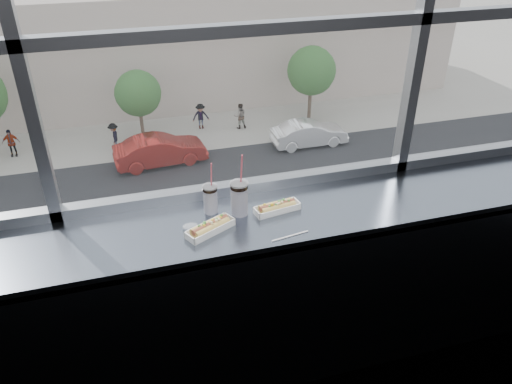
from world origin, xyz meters
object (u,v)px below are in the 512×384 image
object	(u,v)px
tree_center	(138,93)
hotdog_tray_right	(277,207)
wrapper	(190,226)
hotdog_tray_left	(210,227)
pedestrian_b	(114,134)
tree_right	(312,71)
car_near_c	(181,222)
car_far_b	(160,146)
pedestrian_c	(201,114)
car_near_e	(414,188)
car_far_c	(309,130)
soda_cup_left	(210,198)
soda_cup_right	(239,197)
pedestrian_d	(240,114)
loose_straw	(290,236)
pedestrian_a	(10,140)
car_near_d	(303,204)

from	to	relation	value
tree_center	hotdog_tray_right	bearing A→B (deg)	-91.02
wrapper	tree_center	size ratio (longest dim) A/B	0.02
hotdog_tray_left	wrapper	world-z (taller)	hotdog_tray_left
pedestrian_b	tree_right	xyz separation A→B (m)	(13.25, 1.17, 2.42)
car_near_c	car_far_b	bearing A→B (deg)	0.72
hotdog_tray_left	pedestrian_c	size ratio (longest dim) A/B	0.13
car_near_e	car_far_c	world-z (taller)	car_far_c
pedestrian_c	hotdog_tray_right	bearing A→B (deg)	-98.70
hotdog_tray_left	soda_cup_left	distance (m)	0.19
soda_cup_right	pedestrian_d	xyz separation A→B (m)	(7.12, 28.02, -11.13)
pedestrian_d	pedestrian_c	size ratio (longest dim) A/B	1.00
car_near_e	pedestrian_b	size ratio (longest dim) A/B	2.88
pedestrian_d	car_near_c	bearing A→B (deg)	64.01
pedestrian_c	tree_right	size ratio (longest dim) A/B	0.41
hotdog_tray_right	soda_cup_left	size ratio (longest dim) A/B	0.87
soda_cup_left	car_far_c	size ratio (longest dim) A/B	0.05
hotdog_tray_left	pedestrian_b	xyz separation A→B (m)	(-0.91, 27.18, -11.08)
car_near_e	car_near_c	size ratio (longest dim) A/B	0.88
loose_straw	car_far_c	size ratio (longest dim) A/B	0.03
car_near_c	pedestrian_c	xyz separation A→B (m)	(3.23, 12.47, -0.08)
car_near_e	car_far_b	xyz separation A→B (m)	(-11.60, 8.00, 0.19)
hotdog_tray_right	soda_cup_right	size ratio (longest dim) A/B	0.73
hotdog_tray_right	car_near_c	xyz separation A→B (m)	(1.17, 16.26, -10.97)
wrapper	tree_center	world-z (taller)	wrapper
car_near_c	car_near_e	bearing A→B (deg)	-89.12
loose_straw	pedestrian_c	size ratio (longest dim) A/B	0.10
car_far_c	pedestrian_a	world-z (taller)	car_far_c
soda_cup_left	car_far_c	world-z (taller)	soda_cup_left
pedestrian_b	tree_center	size ratio (longest dim) A/B	0.45
car_far_b	car_near_c	xyz separation A→B (m)	(-0.02, -8.00, -0.06)
car_near_d	tree_center	bearing A→B (deg)	20.16
soda_cup_left	soda_cup_right	world-z (taller)	soda_cup_right
car_far_b	pedestrian_a	bearing A→B (deg)	61.58
pedestrian_d	pedestrian_b	bearing A→B (deg)	6.70
pedestrian_d	tree_center	size ratio (longest dim) A/B	0.46
soda_cup_left	soda_cup_right	distance (m)	0.16
soda_cup_right	car_far_b	world-z (taller)	soda_cup_right
car_near_e	car_far_b	size ratio (longest dim) A/B	0.84
car_near_d	car_near_c	world-z (taller)	car_near_c
wrapper	tree_center	xyz separation A→B (m)	(0.98, 28.28, -9.07)
car_far_c	pedestrian_c	xyz separation A→B (m)	(-5.98, 4.47, -0.02)
hotdog_tray_left	pedestrian_d	world-z (taller)	hotdog_tray_left
soda_cup_left	pedestrian_b	xyz separation A→B (m)	(-0.95, 27.00, -11.14)
hotdog_tray_left	tree_right	size ratio (longest dim) A/B	0.05
car_near_e	hotdog_tray_right	bearing A→B (deg)	142.07
pedestrian_b	tree_center	world-z (taller)	tree_center
hotdog_tray_right	car_near_c	distance (m)	19.64
hotdog_tray_left	car_far_c	xyz separation A→B (m)	(10.75, 24.34, -11.03)
pedestrian_a	pedestrian_b	world-z (taller)	pedestrian_a
car_near_d	car_near_e	world-z (taller)	car_near_d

